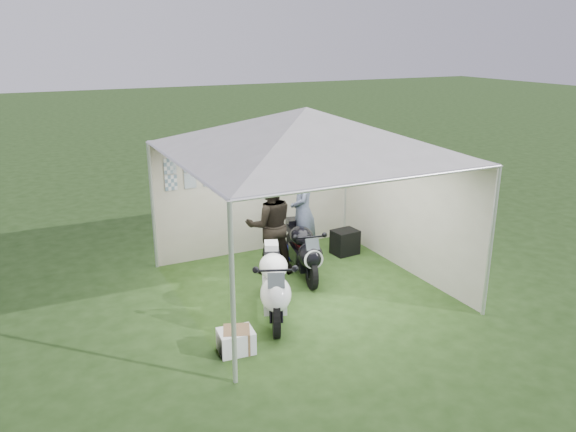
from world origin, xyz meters
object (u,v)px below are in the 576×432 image
(canopy_tent, at_px, (305,135))
(crate_0, at_px, (236,341))
(crate_1, at_px, (237,340))
(motorcycle_black, at_px, (303,250))
(person_dark_jacket, at_px, (270,225))
(equipment_box, at_px, (345,242))
(person_blue_jacket, at_px, (303,211))
(paddock_stand, at_px, (292,252))
(motorcycle_white, at_px, (274,284))

(canopy_tent, bearing_deg, crate_0, -141.47)
(crate_0, height_order, crate_1, crate_1)
(canopy_tent, xyz_separation_m, crate_1, (-1.72, -1.36, -2.42))
(crate_0, bearing_deg, motorcycle_black, 42.93)
(crate_1, bearing_deg, canopy_tent, 38.37)
(person_dark_jacket, bearing_deg, equipment_box, -162.46)
(motorcycle_black, bearing_deg, equipment_box, 38.44)
(person_blue_jacket, xyz_separation_m, crate_0, (-2.27, -2.44, -0.82))
(person_blue_jacket, xyz_separation_m, crate_1, (-2.25, -2.42, -0.81))
(paddock_stand, relative_size, crate_0, 0.73)
(canopy_tent, distance_m, motorcycle_black, 2.13)
(motorcycle_white, height_order, equipment_box, motorcycle_white)
(motorcycle_white, bearing_deg, crate_1, -120.94)
(motorcycle_black, bearing_deg, motorcycle_white, -121.04)
(person_dark_jacket, distance_m, crate_1, 2.76)
(motorcycle_white, distance_m, person_dark_jacket, 1.72)
(person_dark_jacket, xyz_separation_m, crate_1, (-1.48, -2.21, -0.73))
(canopy_tent, relative_size, crate_1, 16.20)
(equipment_box, height_order, crate_0, equipment_box)
(person_blue_jacket, distance_m, crate_0, 3.43)
(canopy_tent, relative_size, equipment_box, 11.95)
(equipment_box, relative_size, crate_1, 1.36)
(person_dark_jacket, relative_size, crate_1, 5.06)
(crate_0, xyz_separation_m, crate_1, (0.02, 0.02, 0.00))
(paddock_stand, height_order, equipment_box, equipment_box)
(canopy_tent, relative_size, motorcycle_white, 3.05)
(motorcycle_white, height_order, motorcycle_black, motorcycle_white)
(person_blue_jacket, distance_m, equipment_box, 1.16)
(person_dark_jacket, bearing_deg, crate_1, 67.43)
(motorcycle_black, xyz_separation_m, crate_1, (-1.93, -1.79, -0.34))
(paddock_stand, distance_m, crate_0, 3.37)
(crate_1, bearing_deg, person_blue_jacket, 47.08)
(paddock_stand, height_order, crate_1, crate_1)
(crate_0, relative_size, crate_1, 1.32)
(person_dark_jacket, bearing_deg, motorcycle_white, 79.15)
(person_dark_jacket, xyz_separation_m, person_blue_jacket, (0.77, 0.21, 0.09))
(motorcycle_black, relative_size, paddock_stand, 5.25)
(person_dark_jacket, distance_m, equipment_box, 1.80)
(paddock_stand, bearing_deg, motorcycle_black, -102.35)
(motorcycle_white, relative_size, person_blue_jacket, 0.96)
(person_blue_jacket, relative_size, equipment_box, 4.10)
(paddock_stand, bearing_deg, equipment_box, -11.19)
(paddock_stand, xyz_separation_m, equipment_box, (1.04, -0.21, 0.11))
(equipment_box, height_order, crate_1, equipment_box)
(paddock_stand, bearing_deg, canopy_tent, -107.50)
(canopy_tent, height_order, equipment_box, canopy_tent)
(canopy_tent, distance_m, person_blue_jacket, 1.99)
(motorcycle_black, distance_m, person_dark_jacket, 0.72)
(motorcycle_black, height_order, person_blue_jacket, person_blue_jacket)
(equipment_box, bearing_deg, canopy_tent, -144.30)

